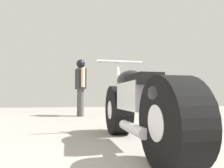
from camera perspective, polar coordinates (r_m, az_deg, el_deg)
The scene contains 4 objects.
ground_plane at distance 3.41m, azimuth 0.57°, elevation -12.66°, with size 16.02×16.02×0.00m, color gray.
motorcycle_maroon_cruiser at distance 2.29m, azimuth 6.96°, elevation -6.02°, with size 0.68×2.29×1.07m.
motorcycle_black_naked at distance 4.54m, azimuth 21.81°, elevation -5.85°, with size 0.73×1.78×0.83m.
mechanic_in_blue at distance 5.99m, azimuth -8.59°, elevation 0.55°, with size 0.31×0.64×1.61m.
Camera 1 is at (-0.63, 0.03, 0.54)m, focal length 33.43 mm.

